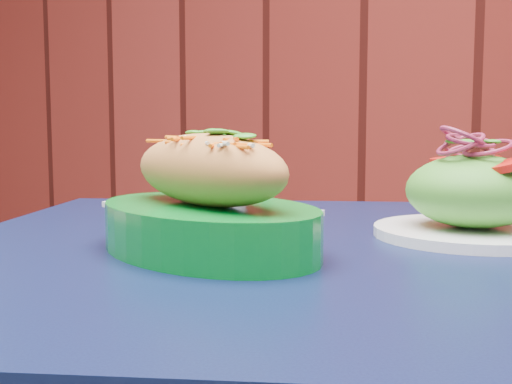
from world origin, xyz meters
The scene contains 4 objects.
cafe_table centered at (0.09, 1.40, 0.66)m, with size 1.06×1.06×0.75m.
banh_mi_basket centered at (0.04, 1.31, 0.80)m, with size 0.34×0.28×0.13m.
salad_plate centered at (0.26, 1.54, 0.80)m, with size 0.23×0.23×0.13m.
water_glass centered at (-0.11, 1.58, 0.80)m, with size 0.07×0.07×0.11m, color silver.
Camera 1 is at (0.40, 0.76, 0.88)m, focal length 45.00 mm.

